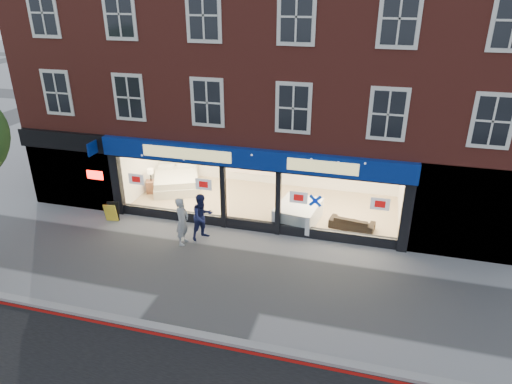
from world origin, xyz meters
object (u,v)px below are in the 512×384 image
at_px(mattress_stack, 298,213).
at_px(sofa, 352,223).
at_px(display_bed, 176,180).
at_px(a_board, 112,212).
at_px(pedestrian_blue, 202,217).
at_px(pedestrian_grey, 182,221).

distance_m(mattress_stack, sofa, 2.06).
bearing_deg(display_bed, sofa, -37.43).
distance_m(display_bed, sofa, 8.18).
height_order(mattress_stack, a_board, mattress_stack).
xyz_separation_m(sofa, pedestrian_blue, (-5.21, -1.98, 0.53)).
bearing_deg(sofa, display_bed, -4.07).
distance_m(pedestrian_grey, pedestrian_blue, 0.76).
bearing_deg(mattress_stack, pedestrian_grey, -145.77).
distance_m(display_bed, mattress_stack, 6.19).
height_order(a_board, pedestrian_blue, pedestrian_blue).
relative_size(sofa, pedestrian_grey, 0.94).
height_order(sofa, a_board, a_board).
xyz_separation_m(display_bed, a_board, (-1.16, -3.49, -0.10)).
bearing_deg(a_board, pedestrian_blue, -13.55).
relative_size(display_bed, pedestrian_blue, 1.73).
bearing_deg(pedestrian_grey, display_bed, 28.15).
bearing_deg(pedestrian_blue, display_bed, 72.36).
bearing_deg(a_board, pedestrian_grey, -22.93).
bearing_deg(mattress_stack, display_bed, 162.88).
distance_m(mattress_stack, pedestrian_blue, 3.74).
bearing_deg(sofa, mattress_stack, 8.59).
bearing_deg(a_board, display_bed, 62.70).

